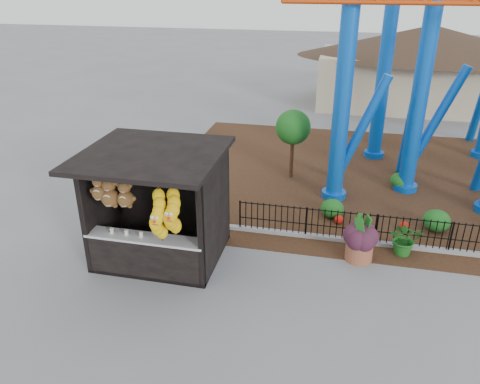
% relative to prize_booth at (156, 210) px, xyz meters
% --- Properties ---
extents(ground, '(120.00, 120.00, 0.00)m').
position_rel_prize_booth_xyz_m(ground, '(2.99, -0.92, -1.52)').
color(ground, slate).
rests_on(ground, ground).
extents(mulch_bed, '(18.00, 12.00, 0.02)m').
position_rel_prize_booth_xyz_m(mulch_bed, '(6.99, 7.08, -1.51)').
color(mulch_bed, '#331E11').
rests_on(mulch_bed, ground).
extents(curb, '(18.00, 0.18, 0.12)m').
position_rel_prize_booth_xyz_m(curb, '(6.99, 2.08, -1.46)').
color(curb, gray).
rests_on(curb, ground).
extents(prize_booth, '(3.50, 3.40, 3.12)m').
position_rel_prize_booth_xyz_m(prize_booth, '(0.00, 0.00, 0.00)').
color(prize_booth, black).
rests_on(prize_booth, ground).
extents(picket_fence, '(12.20, 0.06, 1.00)m').
position_rel_prize_booth_xyz_m(picket_fence, '(7.89, 2.08, -1.02)').
color(picket_fence, black).
rests_on(picket_fence, ground).
extents(terracotta_planter, '(0.90, 0.90, 0.61)m').
position_rel_prize_booth_xyz_m(terracotta_planter, '(5.32, 1.21, -1.22)').
color(terracotta_planter, brown).
rests_on(terracotta_planter, ground).
extents(planter_foliage, '(0.70, 0.70, 0.64)m').
position_rel_prize_booth_xyz_m(planter_foliage, '(5.32, 1.21, -0.59)').
color(planter_foliage, '#361525').
rests_on(planter_foliage, terracotta_planter).
extents(potted_plant, '(0.91, 0.80, 0.99)m').
position_rel_prize_booth_xyz_m(potted_plant, '(6.56, 1.76, -1.03)').
color(potted_plant, '#214C16').
rests_on(potted_plant, ground).
extents(landscaping, '(8.66, 3.96, 0.65)m').
position_rel_prize_booth_xyz_m(landscaping, '(7.67, 4.36, -1.22)').
color(landscaping, '#185218').
rests_on(landscaping, mulch_bed).
extents(pavilion, '(15.00, 15.00, 4.80)m').
position_rel_prize_booth_xyz_m(pavilion, '(8.99, 19.08, 1.54)').
color(pavilion, '#BFAD8C').
rests_on(pavilion, ground).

